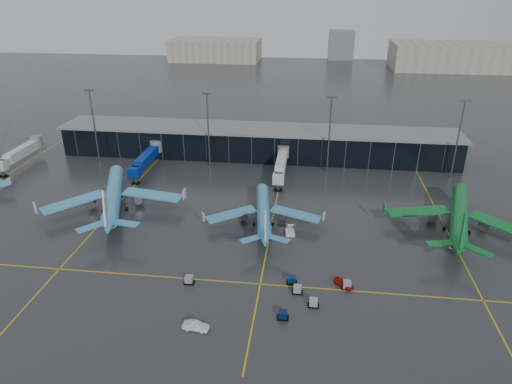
# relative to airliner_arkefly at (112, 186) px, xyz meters

# --- Properties ---
(ground) EXTENTS (600.00, 600.00, 0.00)m
(ground) POSITION_rel_airliner_arkefly_xyz_m (34.52, -15.12, -6.99)
(ground) COLOR #282B2D
(ground) RESTS_ON ground
(terminal_pier) EXTENTS (142.00, 17.00, 10.70)m
(terminal_pier) POSITION_rel_airliner_arkefly_xyz_m (34.52, 46.88, -1.57)
(terminal_pier) COLOR black
(terminal_pier) RESTS_ON ground
(jet_bridges) EXTENTS (94.00, 27.50, 7.20)m
(jet_bridges) POSITION_rel_airliner_arkefly_xyz_m (-0.48, 27.87, -2.44)
(jet_bridges) COLOR #595B60
(jet_bridges) RESTS_ON ground
(flood_masts) EXTENTS (203.00, 0.50, 25.50)m
(flood_masts) POSITION_rel_airliner_arkefly_xyz_m (39.52, 34.88, 6.82)
(flood_masts) COLOR #595B60
(flood_masts) RESTS_ON ground
(distant_hangars) EXTENTS (260.00, 71.00, 22.00)m
(distant_hangars) POSITION_rel_airliner_arkefly_xyz_m (84.47, 254.95, 1.80)
(distant_hangars) COLOR #B2AD99
(distant_hangars) RESTS_ON ground
(taxi_lines) EXTENTS (220.00, 120.00, 0.02)m
(taxi_lines) POSITION_rel_airliner_arkefly_xyz_m (44.52, -4.51, -6.98)
(taxi_lines) COLOR gold
(taxi_lines) RESTS_ON ground
(airliner_arkefly) EXTENTS (52.98, 56.32, 13.98)m
(airliner_arkefly) POSITION_rel_airliner_arkefly_xyz_m (0.00, 0.00, 0.00)
(airliner_arkefly) COLOR #3F99D0
(airliner_arkefly) RESTS_ON ground
(airliner_klm_near) EXTENTS (36.44, 40.26, 11.18)m
(airliner_klm_near) POSITION_rel_airliner_arkefly_xyz_m (42.16, -2.94, -1.40)
(airliner_klm_near) COLOR #398FBD
(airliner_klm_near) RESTS_ON ground
(airliner_aer_lingus) EXTENTS (48.01, 51.63, 13.21)m
(airliner_aer_lingus) POSITION_rel_airliner_arkefly_xyz_m (92.22, -0.05, -0.38)
(airliner_aer_lingus) COLOR #0C6826
(airliner_aer_lingus) RESTS_ON ground
(baggage_carts) EXTENTS (35.23, 12.87, 1.70)m
(baggage_carts) POSITION_rel_airliner_arkefly_xyz_m (50.22, -33.07, -6.23)
(baggage_carts) COLOR black
(baggage_carts) RESTS_ON ground
(mobile_airstair) EXTENTS (2.64, 3.48, 3.45)m
(mobile_airstair) POSITION_rel_airliner_arkefly_xyz_m (49.54, -8.22, -6.22)
(mobile_airstair) COLOR white
(mobile_airstair) RESTS_ON ground
(service_van_red) EXTENTS (4.60, 4.39, 1.55)m
(service_van_red) POSITION_rel_airliner_arkefly_xyz_m (61.91, -28.66, -6.22)
(service_van_red) COLOR #A8180C
(service_van_red) RESTS_ON ground
(service_van_white) EXTENTS (4.99, 2.16, 1.60)m
(service_van_white) POSITION_rel_airliner_arkefly_xyz_m (34.37, -45.30, -6.19)
(service_van_white) COLOR silver
(service_van_white) RESTS_ON ground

